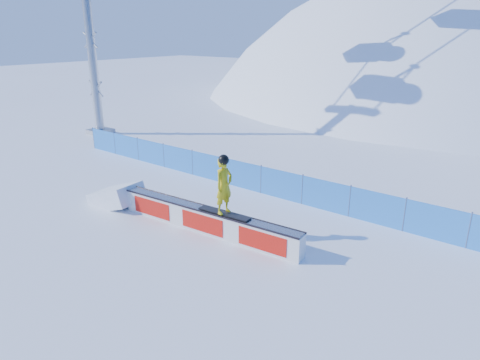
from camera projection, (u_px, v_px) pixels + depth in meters
The scene contains 6 objects.
ground at pixel (167, 222), 15.49m from camera, with size 160.00×160.00×0.00m, color white.
snow_hill at pixel (427, 241), 52.71m from camera, with size 64.00×64.00×64.00m.
safety_fence at pixel (242, 175), 18.65m from camera, with size 22.05×0.05×1.30m.
rail_box at pixel (206, 220), 14.60m from camera, with size 7.27×1.02×0.87m.
snow_ramp at pixel (117, 204), 17.12m from camera, with size 2.01×1.34×0.76m, color white, non-canonical shape.
snowboarder at pixel (224, 185), 13.72m from camera, with size 1.95×0.72×2.01m.
Camera 1 is at (10.78, -9.51, 6.55)m, focal length 32.00 mm.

